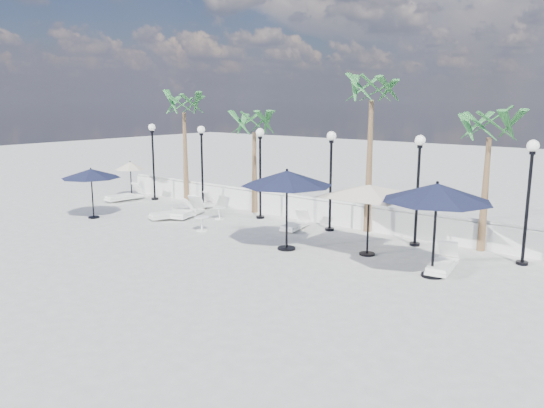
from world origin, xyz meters
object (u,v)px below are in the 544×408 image
Objects in this scene: lounger_3 at (188,211)px; parasol_cream_small at (130,166)px; lounger_0 at (194,205)px; parasol_navy_right at (437,193)px; lounger_4 at (443,263)px; lounger_1 at (125,196)px; parasol_navy_left at (91,174)px; lounger_5 at (296,224)px; parasol_cream_sq_a at (369,185)px; parasol_navy_mid at (287,179)px; lounger_2 at (173,213)px.

parasol_cream_small is (-5.88, 1.46, 1.38)m from lounger_3.
parasol_navy_right reaches higher than lounger_0.
parasol_cream_small is at bearing 171.68° from parasol_navy_right.
lounger_4 is (11.43, -0.40, -0.02)m from lounger_3.
parasol_cream_small is (-17.31, 1.86, 1.39)m from lounger_4.
lounger_1 is 0.83× the size of parasol_navy_left.
lounger_3 is 1.10× the size of parasol_cream_small.
lounger_3 is at bearing 41.11° from parasol_navy_left.
parasol_navy_left is at bearing -156.72° from lounger_3.
parasol_cream_sq_a reaches higher than lounger_5.
parasol_navy_right is at bearing 6.32° from parasol_navy_left.
lounger_5 is at bearing 24.86° from parasol_navy_left.
parasol_navy_mid is (6.40, -1.40, 2.18)m from lounger_3.
parasol_cream_sq_a is (3.87, -1.35, 2.10)m from lounger_5.
lounger_1 and lounger_3 have the same top height.
parasol_navy_right is (6.39, -2.13, 2.23)m from lounger_5.
parasol_navy_right reaches higher than lounger_5.
parasol_navy_mid reaches higher than lounger_3.
lounger_1 is 16.91m from parasol_navy_right.
lounger_4 is 17.47m from parasol_cream_small.
lounger_2 is at bearing -177.47° from parasol_cream_sq_a.
parasol_cream_sq_a is at bearing 24.29° from parasol_navy_mid.
parasol_navy_right is at bearing -28.62° from lounger_5.
parasol_navy_left reaches higher than lounger_3.
lounger_2 is at bearing -125.17° from lounger_3.
lounger_1 is 1.16× the size of lounger_5.
lounger_0 reaches higher than lounger_5.
lounger_4 is 2.30m from parasol_navy_right.
parasol_navy_mid is at bearing -13.11° from parasol_cream_small.
parasol_navy_right reaches higher than parasol_navy_left.
lounger_1 is 1.08× the size of parasol_cream_small.
lounger_4 is at bearing -23.02° from lounger_5.
parasol_navy_right reaches higher than parasol_cream_sq_a.
parasol_navy_mid is at bearing -176.81° from lounger_4.
parasol_navy_right reaches higher than lounger_2.
parasol_navy_left is 9.54m from parasol_navy_mid.
lounger_0 is 8.02m from parasol_navy_mid.
lounger_5 is (-6.44, 1.46, -0.02)m from lounger_4.
lounger_1 is at bearing 155.40° from lounger_3.
lounger_0 reaches higher than lounger_4.
parasol_navy_mid is at bearing -70.46° from lounger_5.
parasol_navy_left is at bearing -172.41° from parasol_navy_mid.
lounger_4 is 14.75m from parasol_navy_left.
lounger_1 is 0.41× the size of parasol_cream_sq_a.
lounger_0 is 1.47m from lounger_3.
lounger_2 is at bearing 178.15° from parasol_navy_right.
parasol_cream_small reaches higher than lounger_4.
lounger_2 is 9.32m from parasol_cream_sq_a.
lounger_2 is 0.97× the size of lounger_3.
lounger_5 is (5.86, -0.12, -0.03)m from lounger_0.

